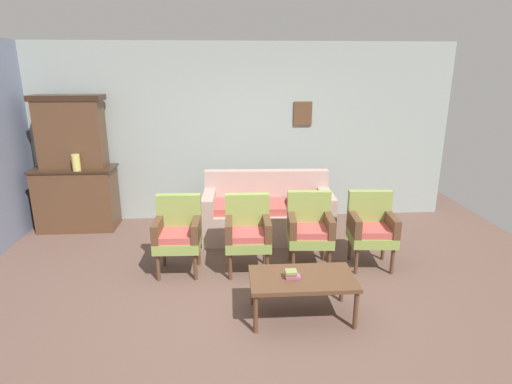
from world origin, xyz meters
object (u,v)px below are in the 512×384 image
side_cabinet (77,198)px  book_stack_on_table (292,274)px  armchair_near_cabinet (310,227)px  coffee_table (302,281)px  floral_couch (267,214)px  armchair_row_middle (178,231)px  armchair_near_couch_end (371,226)px  vase_on_cabinet (76,163)px  armchair_by_doorway (248,230)px

side_cabinet → book_stack_on_table: (2.83, -2.55, -0.01)m
armchair_near_cabinet → coffee_table: 1.11m
floral_couch → coffee_table: bearing=-85.9°
side_cabinet → coffee_table: bearing=-40.8°
side_cabinet → armchair_near_cabinet: bearing=-24.5°
floral_couch → armchair_row_middle: 1.53m
armchair_row_middle → book_stack_on_table: 1.58m
armchair_near_couch_end → book_stack_on_table: size_ratio=6.26×
side_cabinet → vase_on_cabinet: size_ratio=4.96×
armchair_by_doorway → side_cabinet: bearing=148.2°
coffee_table → book_stack_on_table: book_stack_on_table is taller
book_stack_on_table → armchair_near_couch_end: bearing=43.5°
armchair_row_middle → vase_on_cabinet: bearing=139.5°
armchair_near_cabinet → coffee_table: (-0.27, -1.07, -0.12)m
armchair_by_doorway → coffee_table: (0.47, -1.01, -0.12)m
vase_on_cabinet → armchair_row_middle: vase_on_cabinet is taller
vase_on_cabinet → armchair_row_middle: bearing=-40.5°
floral_couch → armchair_near_couch_end: (1.16, -1.00, 0.17)m
book_stack_on_table → side_cabinet: bearing=137.9°
vase_on_cabinet → armchair_row_middle: (1.54, -1.31, -0.55)m
side_cabinet → armchair_row_middle: 2.23m
floral_couch → armchair_near_couch_end: 1.54m
floral_couch → armchair_near_cabinet: 1.07m
side_cabinet → armchair_row_middle: size_ratio=1.28×
armchair_near_couch_end → coffee_table: (-1.01, -1.04, -0.12)m
armchair_row_middle → book_stack_on_table: bearing=-42.0°
armchair_near_couch_end → armchair_by_doorway: bearing=-178.7°
armchair_near_cabinet → book_stack_on_table: 1.16m
vase_on_cabinet → coffee_table: vase_on_cabinet is taller
side_cabinet → armchair_near_couch_end: side_cabinet is taller
floral_couch → vase_on_cabinet: bearing=173.5°
armchair_row_middle → armchair_near_couch_end: (2.29, 0.00, 0.00)m
book_stack_on_table → coffee_table: bearing=10.8°
side_cabinet → floral_couch: size_ratio=0.63×
side_cabinet → armchair_near_cabinet: size_ratio=1.28×
armchair_row_middle → armchair_by_doorway: bearing=-2.0°
vase_on_cabinet → coffee_table: bearing=-39.8°
floral_couch → book_stack_on_table: size_ratio=12.66×
side_cabinet → coffee_table: (2.93, -2.53, -0.09)m
side_cabinet → coffee_table: size_ratio=1.16×
coffee_table → armchair_row_middle: bearing=141.0°
armchair_by_doorway → coffee_table: bearing=-65.0°
floral_couch → armchair_by_doorway: size_ratio=2.02×
book_stack_on_table → armchair_by_doorway: bearing=109.5°
book_stack_on_table → vase_on_cabinet: bearing=138.8°
side_cabinet → armchair_row_middle: bearing=-42.2°
armchair_by_doorway → book_stack_on_table: armchair_by_doorway is taller
armchair_near_couch_end → floral_couch: bearing=139.1°
coffee_table → book_stack_on_table: bearing=-169.2°
armchair_by_doorway → book_stack_on_table: (0.37, -1.03, -0.04)m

